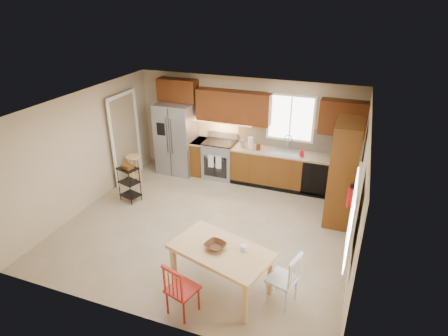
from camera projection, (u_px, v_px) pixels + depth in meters
floor at (207, 226)px, 7.57m from camera, size 5.50×5.50×0.00m
ceiling at (204, 105)px, 6.50m from camera, size 5.50×5.00×0.02m
wall_back at (245, 129)px, 9.16m from camera, size 5.50×0.02×2.50m
wall_front at (132, 247)px, 4.91m from camera, size 5.50×0.02×2.50m
wall_left at (86, 151)px, 7.89m from camera, size 0.02×5.00×2.50m
wall_right at (359, 195)px, 6.18m from camera, size 0.02×5.00×2.50m
refrigerator at (177, 138)px, 9.51m from camera, size 0.92×0.75×1.82m
range_stove at (220, 160)px, 9.40m from camera, size 0.76×0.63×0.92m
base_cabinet_narrow at (200, 157)px, 9.59m from camera, size 0.30×0.60×0.90m
base_cabinet_run at (293, 171)px, 8.84m from camera, size 2.92×0.60×0.90m
dishwasher at (315, 180)px, 8.42m from camera, size 0.60×0.02×0.78m
backsplash at (297, 138)px, 8.77m from camera, size 2.92×0.03×0.55m
upper_over_fridge at (178, 90)px, 9.17m from camera, size 1.00×0.35×0.55m
upper_left_block at (233, 107)px, 8.84m from camera, size 1.80×0.35×0.75m
upper_right_block at (343, 118)px, 8.06m from camera, size 1.00×0.35×0.75m
window_back at (291, 118)px, 8.62m from camera, size 1.12×0.04×1.12m
sink at (286, 154)px, 8.72m from camera, size 0.62×0.46×0.16m
undercab_glow at (221, 122)px, 9.08m from camera, size 1.60×0.30×0.01m
soap_bottle at (302, 152)px, 8.46m from camera, size 0.09×0.09×0.19m
paper_towel at (251, 143)px, 8.87m from camera, size 0.12×0.12×0.28m
canister_steel at (242, 144)px, 8.95m from camera, size 0.11×0.11×0.18m
canister_wood at (258, 147)px, 8.81m from camera, size 0.10×0.10×0.14m
pantry at (343, 173)px, 7.38m from camera, size 0.50×0.95×2.10m
fire_extinguisher at (351, 197)px, 6.40m from camera, size 0.12×0.12×0.36m
window_right at (353, 220)px, 5.14m from camera, size 0.04×1.02×1.32m
doorway at (125, 139)px, 9.06m from camera, size 0.04×0.95×2.10m
dining_table at (221, 269)px, 5.83m from camera, size 1.71×1.25×0.74m
chair_red at (182, 288)px, 5.35m from camera, size 0.52×0.52×0.90m
chair_white at (282, 278)px, 5.54m from camera, size 0.52×0.52×0.90m
table_bowl at (215, 248)px, 5.69m from camera, size 0.38×0.38×0.08m
table_jar at (244, 249)px, 5.63m from camera, size 0.14×0.14×0.13m
bar_stool at (135, 170)px, 9.10m from camera, size 0.47×0.47×0.73m
utility_cart at (129, 184)px, 8.31m from camera, size 0.50×0.43×0.84m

